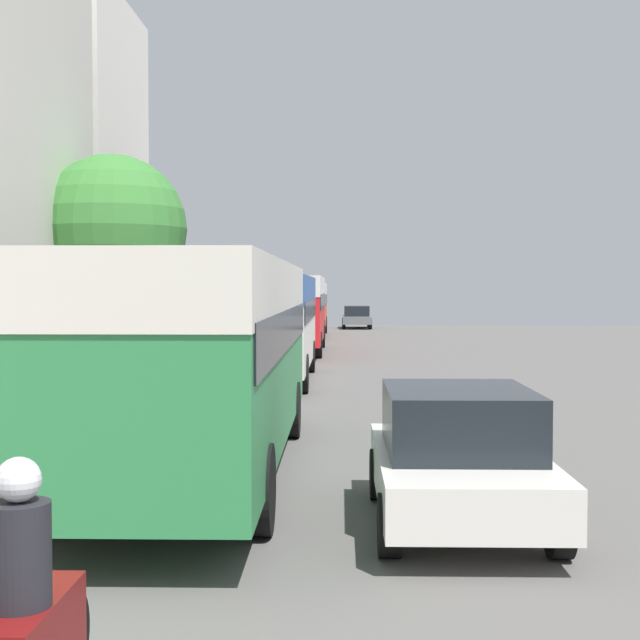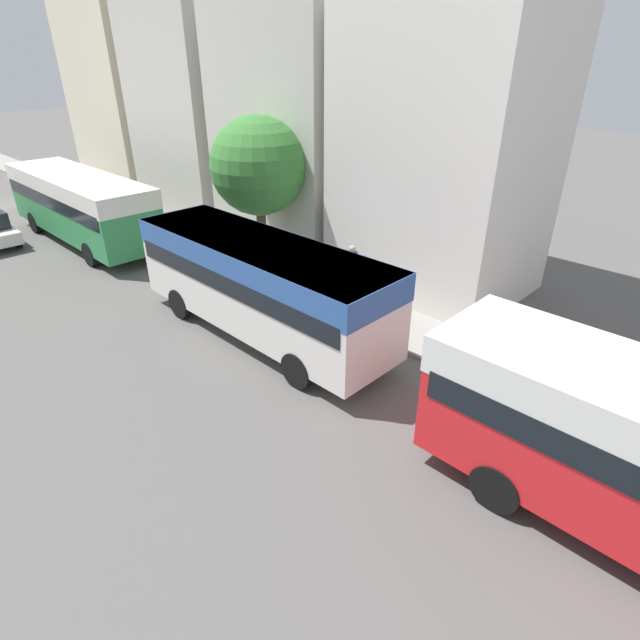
# 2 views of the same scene
# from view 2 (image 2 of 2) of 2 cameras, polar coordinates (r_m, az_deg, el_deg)

# --- Properties ---
(sidewalk) EXTENTS (2.20, 120.00, 0.15)m
(sidewalk) POSITION_cam_2_polar(r_m,az_deg,el_deg) (35.63, -26.11, 12.91)
(sidewalk) COLOR gray
(sidewalk) RESTS_ON ground_plane
(building_corner) EXTENTS (6.48, 6.77, 13.93)m
(building_corner) POSITION_cam_2_polar(r_m,az_deg,el_deg) (34.63, -20.09, 25.32)
(building_corner) COLOR beige
(building_corner) RESTS_ON ground_plane
(building_midblock) EXTENTS (6.45, 6.31, 11.20)m
(building_midblock) POSITION_cam_2_polar(r_m,az_deg,el_deg) (28.39, -12.20, 23.23)
(building_midblock) COLOR beige
(building_midblock) RESTS_ON ground_plane
(building_far_terrace) EXTENTS (5.25, 6.49, 10.13)m
(building_far_terrace) POSITION_cam_2_polar(r_m,az_deg,el_deg) (22.39, -1.91, 21.27)
(building_far_terrace) COLOR beige
(building_far_terrace) RESTS_ON ground_plane
(building_end_row) EXTENTS (5.27, 6.28, 11.29)m
(building_end_row) POSITION_cam_2_polar(r_m,az_deg,el_deg) (18.06, 14.46, 20.72)
(building_end_row) COLOR silver
(building_end_row) RESTS_ON ground_plane
(bus_lead) EXTENTS (2.65, 10.17, 3.05)m
(bus_lead) POSITION_cam_2_polar(r_m,az_deg,el_deg) (25.40, -25.80, 12.33)
(bus_lead) COLOR #2D8447
(bus_lead) RESTS_ON ground_plane
(bus_following) EXTENTS (2.58, 9.06, 2.99)m
(bus_following) POSITION_cam_2_polar(r_m,az_deg,el_deg) (14.80, -6.90, 5.00)
(bus_following) COLOR silver
(bus_following) RESTS_ON ground_plane
(motorcycle_behind_lead) EXTENTS (0.38, 2.24, 1.73)m
(motorcycle_behind_lead) POSITION_cam_2_polar(r_m,az_deg,el_deg) (32.75, -30.84, 11.82)
(motorcycle_behind_lead) COLOR maroon
(motorcycle_behind_lead) RESTS_ON ground_plane
(pedestrian_near_curb) EXTENTS (0.40, 0.40, 1.87)m
(pedestrian_near_curb) POSITION_cam_2_polar(r_m,az_deg,el_deg) (17.32, 3.61, 5.64)
(pedestrian_near_curb) COLOR #232838
(pedestrian_near_curb) RESTS_ON sidewalk
(street_tree) EXTENTS (3.54, 3.54, 5.72)m
(street_tree) POSITION_cam_2_polar(r_m,az_deg,el_deg) (19.17, -7.07, 16.99)
(street_tree) COLOR brown
(street_tree) RESTS_ON sidewalk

